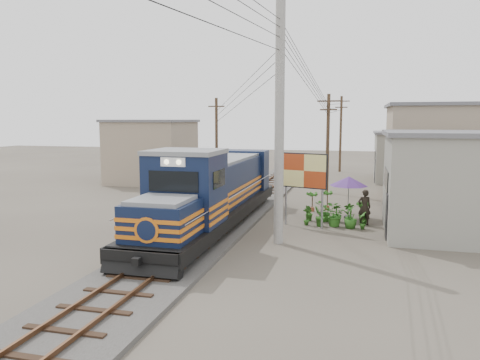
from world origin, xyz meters
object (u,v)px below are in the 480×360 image
(market_umbrella, at_px, (349,181))
(vendor, at_px, (364,207))
(billboard, at_px, (304,173))
(locomotive, at_px, (213,194))

(market_umbrella, xyz_separation_m, vendor, (0.83, -1.59, -1.07))
(market_umbrella, bearing_deg, vendor, -62.53)
(billboard, xyz_separation_m, vendor, (2.88, 1.09, -1.77))
(locomotive, xyz_separation_m, vendor, (7.05, 2.55, -0.81))
(market_umbrella, relative_size, vendor, 1.24)
(billboard, relative_size, market_umbrella, 1.62)
(locomotive, height_order, vendor, locomotive)
(market_umbrella, bearing_deg, locomotive, -146.42)
(billboard, distance_m, market_umbrella, 3.45)
(market_umbrella, bearing_deg, billboard, -127.58)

